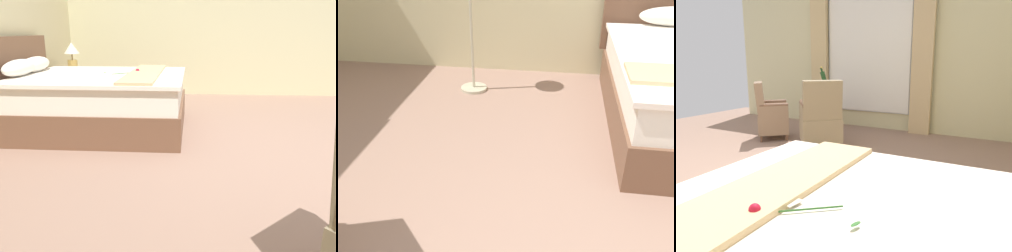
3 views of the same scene
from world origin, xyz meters
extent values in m
plane|color=#997765|center=(0.00, 0.00, 0.00)|extent=(8.29, 8.29, 0.00)
cube|color=beige|center=(3.45, 0.00, 1.51)|extent=(0.12, 6.45, 3.01)
cube|color=brown|center=(1.06, 1.99, 0.18)|extent=(1.71, 2.07, 0.36)
cube|color=white|center=(1.06, 1.99, 0.49)|extent=(1.65, 2.01, 0.28)
cube|color=white|center=(1.06, 1.93, 0.65)|extent=(1.74, 1.95, 0.04)
cube|color=#D6B787|center=(1.06, 1.43, 0.69)|extent=(1.71, 0.37, 0.03)
cube|color=brown|center=(1.06, 3.07, 0.74)|extent=(1.79, 0.08, 0.76)
ellipsoid|color=white|center=(0.85, 2.87, 0.77)|extent=(0.72, 0.24, 0.19)
ellipsoid|color=white|center=(1.26, 2.87, 0.77)|extent=(0.72, 0.26, 0.21)
cylinder|color=#2D6628|center=(1.09, 1.68, 0.69)|extent=(0.22, 0.28, 0.01)
sphere|color=red|center=(1.20, 1.54, 0.70)|extent=(0.05, 0.05, 0.05)
ellipsoid|color=#33702D|center=(1.09, 1.93, 0.69)|extent=(0.05, 0.03, 0.01)
cube|color=white|center=(1.05, 1.58, 0.69)|extent=(0.10, 0.12, 0.00)
cube|color=brown|center=(2.28, 2.75, 0.29)|extent=(0.43, 0.45, 0.58)
sphere|color=tan|center=(2.50, 2.75, 0.41)|extent=(0.02, 0.02, 0.02)
cylinder|color=#D3B056|center=(2.28, 2.75, 0.66)|extent=(0.15, 0.15, 0.16)
cylinder|color=olive|center=(2.28, 2.75, 0.78)|extent=(0.02, 0.02, 0.10)
cone|color=#EFE5C6|center=(2.28, 2.75, 0.92)|extent=(0.24, 0.24, 0.17)
camera|label=1|loc=(-2.87, 0.87, 1.19)|focal=35.00mm
camera|label=2|loc=(-0.26, -1.13, 1.63)|focal=40.00mm
camera|label=3|loc=(1.98, 2.36, 1.27)|focal=32.00mm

